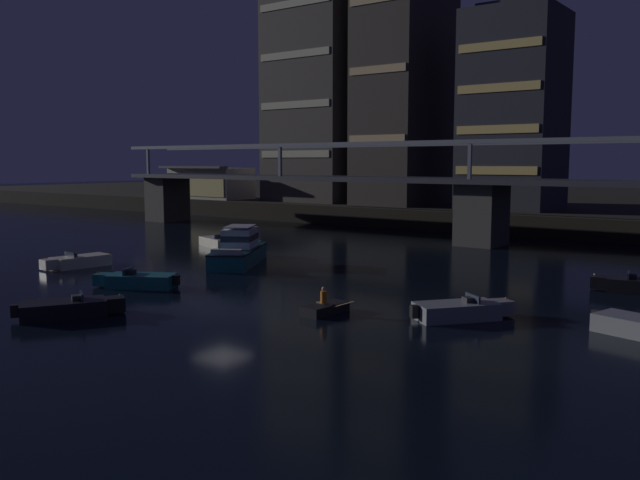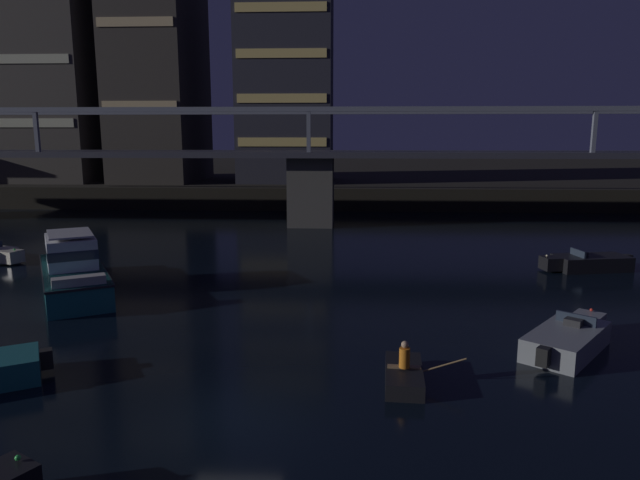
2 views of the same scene
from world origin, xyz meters
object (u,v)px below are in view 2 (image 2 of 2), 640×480
object	(u,v)px
river_bridge	(311,170)
speedboat_mid_right	(588,263)
tower_west_low	(41,34)
speedboat_near_center	(569,339)
dinghy_with_paddler	(404,374)
tower_central	(286,79)
cabin_cruiser_near_left	(73,270)

from	to	relation	value
river_bridge	speedboat_mid_right	world-z (taller)	river_bridge
speedboat_mid_right	tower_west_low	bearing A→B (deg)	145.47
speedboat_near_center	dinghy_with_paddler	bearing A→B (deg)	-153.68
dinghy_with_paddler	tower_central	bearing A→B (deg)	100.19
speedboat_near_center	dinghy_with_paddler	size ratio (longest dim) A/B	1.74
tower_west_low	speedboat_mid_right	world-z (taller)	tower_west_low
tower_central	cabin_cruiser_near_left	world-z (taller)	tower_central
tower_west_low	speedboat_near_center	bearing A→B (deg)	-47.07
tower_west_low	speedboat_near_center	size ratio (longest dim) A/B	6.91
cabin_cruiser_near_left	speedboat_mid_right	world-z (taller)	cabin_cruiser_near_left
cabin_cruiser_near_left	tower_central	bearing A→B (deg)	80.91
speedboat_near_center	speedboat_mid_right	size ratio (longest dim) A/B	0.89
tower_west_low	speedboat_near_center	world-z (taller)	tower_west_low
tower_central	river_bridge	bearing A→B (deg)	-77.51
tower_central	cabin_cruiser_near_left	bearing A→B (deg)	-99.09
tower_central	dinghy_with_paddler	world-z (taller)	tower_central
dinghy_with_paddler	tower_west_low	bearing A→B (deg)	126.79
tower_central	speedboat_near_center	distance (m)	48.75
tower_west_low	speedboat_mid_right	size ratio (longest dim) A/B	6.14
cabin_cruiser_near_left	speedboat_near_center	xyz separation A→B (m)	(20.58, -6.52, -0.64)
tower_west_low	tower_central	bearing A→B (deg)	0.94
speedboat_mid_right	dinghy_with_paddler	world-z (taller)	dinghy_with_paddler
river_bridge	speedboat_mid_right	size ratio (longest dim) A/B	17.33
cabin_cruiser_near_left	speedboat_mid_right	distance (m)	26.73
cabin_cruiser_near_left	speedboat_near_center	distance (m)	21.60
river_bridge	dinghy_with_paddler	xyz separation A→B (m)	(4.77, -30.51, -4.21)
tower_west_low	cabin_cruiser_near_left	world-z (taller)	tower_west_low
river_bridge	speedboat_mid_right	distance (m)	22.77
speedboat_mid_right	dinghy_with_paddler	bearing A→B (deg)	-127.25
speedboat_near_center	dinghy_with_paddler	world-z (taller)	dinghy_with_paddler
speedboat_mid_right	speedboat_near_center	bearing A→B (deg)	-114.55
river_bridge	tower_west_low	world-z (taller)	tower_west_low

